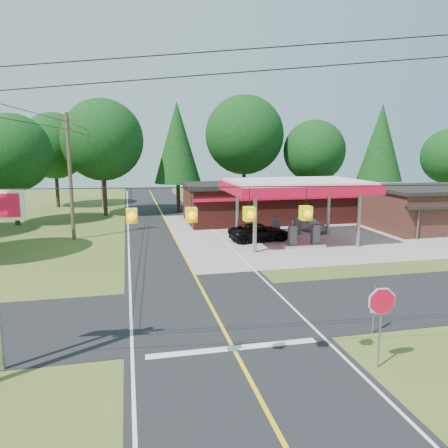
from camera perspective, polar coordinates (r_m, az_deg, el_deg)
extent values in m
plane|color=#3F531D|center=(20.17, -1.25, -11.58)|extent=(120.00, 120.00, 0.00)
cube|color=black|center=(20.16, -1.25, -11.55)|extent=(8.00, 120.00, 0.02)
cube|color=black|center=(20.16, -1.25, -11.54)|extent=(70.00, 7.00, 0.02)
cube|color=yellow|center=(20.16, -1.25, -11.51)|extent=(0.15, 110.00, 0.00)
cylinder|color=gray|center=(30.61, 4.06, 0.07)|extent=(0.28, 0.28, 4.20)
cylinder|color=gray|center=(35.36, 1.75, 1.46)|extent=(0.28, 0.28, 4.20)
cylinder|color=gray|center=(33.75, 17.19, 0.58)|extent=(0.28, 0.28, 4.20)
cylinder|color=gray|center=(38.12, 13.50, 1.82)|extent=(0.28, 0.28, 4.20)
cube|color=red|center=(33.96, 9.40, 4.79)|extent=(10.60, 7.40, 0.70)
cube|color=white|center=(33.93, 9.42, 5.47)|extent=(10.00, 7.00, 0.25)
cube|color=#9E9B93|center=(32.99, 10.35, -2.83)|extent=(3.20, 0.90, 0.22)
cube|color=#3F3F44|center=(32.48, 8.93, -1.51)|extent=(0.55, 0.45, 1.50)
cube|color=#3F3F44|center=(33.17, 11.83, -1.36)|extent=(0.55, 0.45, 1.50)
cube|color=#9E9B93|center=(36.25, 8.15, -1.58)|extent=(3.20, 0.90, 0.22)
cube|color=#3F3F44|center=(35.78, 6.84, -0.37)|extent=(0.55, 0.45, 1.50)
cube|color=#3F3F44|center=(36.41, 9.51, -0.25)|extent=(0.55, 0.45, 1.50)
cube|color=#561F18|center=(43.93, 5.67, 2.68)|extent=(16.00, 7.00, 3.50)
cube|color=black|center=(43.72, 5.71, 5.15)|extent=(16.40, 7.40, 0.30)
cube|color=red|center=(40.44, 7.28, 3.35)|extent=(16.00, 0.50, 0.25)
cylinder|color=#473828|center=(36.71, -19.43, 5.77)|extent=(0.30, 0.30, 10.00)
cube|color=#473828|center=(36.67, -19.85, 12.63)|extent=(1.80, 0.12, 0.12)
cube|color=#473828|center=(36.64, -19.79, 11.70)|extent=(1.40, 0.12, 0.12)
cylinder|color=#473828|center=(53.51, -15.71, 6.93)|extent=(0.30, 0.30, 9.50)
cube|color=#FFF90D|center=(12.82, -11.97, 1.06)|extent=(0.32, 0.32, 0.42)
cube|color=#FFF90D|center=(12.75, -4.30, 1.20)|extent=(0.32, 0.32, 0.42)
cube|color=#FFF90D|center=(12.91, 3.32, 1.33)|extent=(0.32, 0.32, 0.42)
cube|color=#FFF90D|center=(13.28, 10.63, 1.42)|extent=(0.32, 0.32, 0.42)
cylinder|color=#332316|center=(45.89, -25.51, 2.34)|extent=(0.44, 0.44, 3.96)
sphere|color=black|center=(45.56, -25.98, 8.38)|extent=(7.26, 7.26, 7.26)
cylinder|color=#332316|center=(48.69, -15.28, 3.81)|extent=(0.44, 0.44, 4.68)
sphere|color=black|center=(48.42, -15.60, 10.54)|extent=(8.58, 8.58, 8.58)
cylinder|color=#332316|center=(49.97, -6.00, 4.06)|extent=(0.44, 0.44, 4.32)
cone|color=black|center=(49.68, -6.13, 10.54)|extent=(5.28, 5.28, 9.00)
cylinder|color=#332316|center=(52.41, 2.61, 4.79)|extent=(0.44, 0.44, 5.04)
sphere|color=black|center=(52.19, 2.67, 11.54)|extent=(9.24, 9.24, 9.24)
cylinder|color=#332316|center=(53.27, 11.53, 4.10)|extent=(0.44, 0.44, 3.96)
sphere|color=black|center=(52.99, 11.72, 9.31)|extent=(7.26, 7.26, 7.26)
cylinder|color=#332316|center=(56.13, 19.46, 4.21)|extent=(0.44, 0.44, 4.32)
cone|color=black|center=(55.87, 19.81, 9.96)|extent=(5.28, 5.28, 9.00)
cylinder|color=#332316|center=(59.22, 27.06, 3.61)|extent=(0.44, 0.44, 3.60)
cylinder|color=#332316|center=(57.23, -20.94, 4.22)|extent=(0.44, 0.44, 4.32)
sphere|color=black|center=(56.98, -21.29, 9.50)|extent=(7.92, 7.92, 7.92)
imported|color=black|center=(34.73, 4.70, -1.10)|extent=(5.34, 5.34, 1.37)
imported|color=silver|center=(39.28, 11.14, -0.04)|extent=(4.55, 4.55, 1.23)
cylinder|color=gray|center=(16.03, 19.69, -12.96)|extent=(0.07, 0.07, 2.68)
cylinder|color=gray|center=(18.76, 18.95, -10.53)|extent=(0.06, 0.06, 2.04)
cube|color=#0C591E|center=(18.55, 19.11, -8.97)|extent=(0.41, 0.15, 0.42)
cube|color=white|center=(18.72, 19.02, -10.45)|extent=(0.41, 0.15, 0.28)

